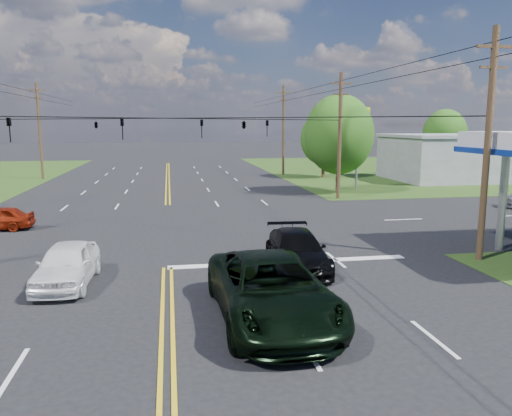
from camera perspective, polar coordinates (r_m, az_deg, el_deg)
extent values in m
plane|color=black|center=(28.10, -10.07, -2.26)|extent=(280.00, 280.00, 0.00)
cube|color=#2B4215|center=(69.19, 20.42, 4.20)|extent=(46.00, 48.00, 0.03)
cube|color=silver|center=(20.89, 3.84, -6.22)|extent=(10.00, 0.50, 0.02)
cube|color=gray|center=(56.21, 22.27, 5.26)|extent=(14.00, 10.00, 4.40)
cylinder|color=#A5A5AA|center=(25.13, 26.36, 0.90)|extent=(0.36, 0.36, 4.65)
cylinder|color=#442F1C|center=(22.55, 24.93, 6.33)|extent=(0.28, 0.28, 9.50)
cube|color=#442F1C|center=(22.73, 25.65, 16.31)|extent=(1.60, 0.12, 0.12)
cube|color=#442F1C|center=(22.64, 25.50, 14.30)|extent=(1.20, 0.10, 0.10)
cylinder|color=#442F1C|center=(38.72, 9.54, 8.02)|extent=(0.28, 0.28, 9.50)
cube|color=#442F1C|center=(38.83, 9.70, 13.86)|extent=(1.60, 0.12, 0.12)
cube|color=#442F1C|center=(38.78, 9.67, 12.68)|extent=(1.20, 0.10, 0.10)
cylinder|color=#442F1C|center=(57.07, -23.49, 8.05)|extent=(0.28, 0.28, 10.00)
cube|color=#442F1C|center=(57.18, -23.77, 12.25)|extent=(1.60, 0.12, 0.12)
cube|color=#442F1C|center=(57.14, -23.72, 11.46)|extent=(1.20, 0.10, 0.10)
cylinder|color=#442F1C|center=(56.99, 3.15, 8.81)|extent=(0.28, 0.28, 10.00)
cube|color=#442F1C|center=(57.10, 3.18, 13.03)|extent=(1.60, 0.12, 0.12)
cube|color=#442F1C|center=(57.05, 3.18, 12.23)|extent=(1.20, 0.10, 0.10)
imported|color=black|center=(23.98, -26.35, 7.98)|extent=(0.17, 0.21, 1.05)
imported|color=black|center=(26.19, -15.02, 8.68)|extent=(0.17, 0.21, 1.05)
imported|color=black|center=(29.03, -6.22, 8.99)|extent=(0.17, 0.21, 1.05)
imported|color=black|center=(32.64, 1.29, 9.09)|extent=(0.17, 0.21, 1.05)
imported|color=black|center=(30.50, -17.82, 9.13)|extent=(1.24, 0.26, 0.50)
imported|color=black|center=(25.10, -1.39, 9.60)|extent=(1.24, 0.26, 0.50)
cylinder|color=black|center=(28.75, 17.32, 15.57)|extent=(0.04, 100.00, 0.04)
cylinder|color=black|center=(28.69, 17.25, 14.38)|extent=(0.04, 100.00, 0.04)
cylinder|color=#442F1C|center=(42.06, 9.36, 3.90)|extent=(0.36, 0.36, 3.30)
ellipsoid|color=#1F4813|center=(41.88, 9.48, 8.29)|extent=(5.70, 5.70, 6.60)
cylinder|color=#442F1C|center=(54.21, 7.69, 4.93)|extent=(0.36, 0.36, 2.86)
ellipsoid|color=#1F4813|center=(54.07, 7.75, 7.88)|extent=(4.94, 4.94, 5.72)
cylinder|color=#442F1C|center=(66.86, 20.61, 5.35)|extent=(0.36, 0.36, 3.08)
ellipsoid|color=#1F4813|center=(66.74, 20.76, 7.93)|extent=(5.32, 5.32, 6.16)
imported|color=black|center=(14.63, 1.77, -9.31)|extent=(3.30, 6.80, 1.86)
imported|color=black|center=(19.85, 4.71, -4.86)|extent=(2.40, 5.22, 1.48)
imported|color=white|center=(19.04, -20.80, -6.03)|extent=(1.99, 4.52, 1.51)
cylinder|color=#A5A5AA|center=(44.65, 11.49, 6.69)|extent=(0.20, 0.20, 7.25)
cube|color=yellow|center=(44.61, 11.62, 10.57)|extent=(2.01, 0.39, 1.00)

